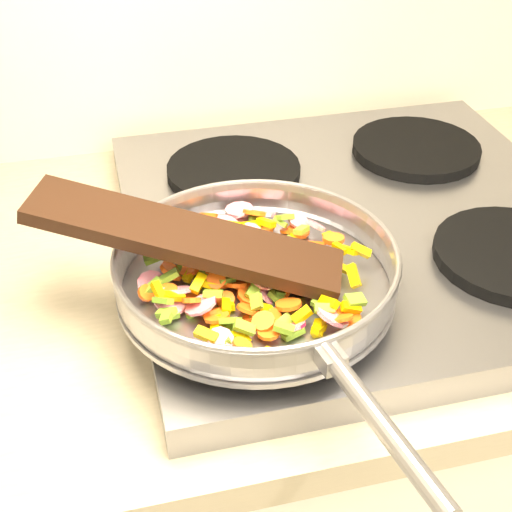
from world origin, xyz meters
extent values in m
cube|color=#939399|center=(-0.70, 1.67, 0.92)|extent=(0.60, 0.60, 0.04)
cylinder|color=black|center=(-0.84, 1.52, 0.95)|extent=(0.19, 0.19, 0.02)
cylinder|color=black|center=(-0.84, 1.81, 0.95)|extent=(0.19, 0.19, 0.02)
cylinder|color=black|center=(-0.56, 1.81, 0.95)|extent=(0.19, 0.19, 0.02)
cylinder|color=#9E9EA5|center=(-0.88, 1.53, 0.96)|extent=(0.30, 0.30, 0.01)
torus|color=#9E9EA5|center=(-0.88, 1.53, 0.98)|extent=(0.34, 0.34, 0.04)
torus|color=#9E9EA5|center=(-0.88, 1.53, 1.00)|extent=(0.31, 0.31, 0.01)
cylinder|color=#9E9EA5|center=(-0.83, 1.28, 1.00)|extent=(0.05, 0.19, 0.02)
cube|color=#9E9EA5|center=(-0.85, 1.37, 0.99)|extent=(0.03, 0.03, 0.02)
cube|color=#73A327|center=(-0.78, 1.54, 0.97)|extent=(0.02, 0.02, 0.01)
cylinder|color=#FF5D13|center=(-0.89, 1.60, 0.97)|extent=(0.03, 0.03, 0.02)
cylinder|color=#FF5D13|center=(-0.89, 1.47, 0.97)|extent=(0.04, 0.04, 0.02)
cylinder|color=red|center=(-0.86, 1.57, 0.98)|extent=(0.02, 0.03, 0.03)
cylinder|color=red|center=(-0.88, 1.45, 0.96)|extent=(0.04, 0.04, 0.01)
cube|color=#73A327|center=(-0.85, 1.53, 0.97)|extent=(0.02, 0.02, 0.01)
cylinder|color=red|center=(-0.87, 1.56, 0.97)|extent=(0.04, 0.04, 0.01)
cube|color=#D9AC02|center=(-0.77, 1.53, 0.98)|extent=(0.02, 0.02, 0.01)
cube|color=#D9AC02|center=(-0.95, 1.44, 0.98)|extent=(0.02, 0.02, 0.01)
cylinder|color=red|center=(-0.87, 1.60, 0.98)|extent=(0.04, 0.04, 0.02)
cylinder|color=#FF5D13|center=(-0.91, 1.53, 0.97)|extent=(0.03, 0.03, 0.01)
cube|color=#73A327|center=(-0.98, 1.48, 0.98)|extent=(0.02, 0.02, 0.01)
cylinder|color=red|center=(-0.85, 1.55, 0.97)|extent=(0.04, 0.04, 0.02)
cube|color=#D9AC02|center=(-0.87, 1.57, 0.98)|extent=(0.01, 0.03, 0.02)
cube|color=#73A327|center=(-0.82, 1.47, 0.97)|extent=(0.02, 0.02, 0.01)
cylinder|color=red|center=(-0.89, 1.55, 0.97)|extent=(0.04, 0.04, 0.02)
cylinder|color=red|center=(-0.86, 1.64, 0.97)|extent=(0.03, 0.03, 0.01)
cylinder|color=red|center=(-0.90, 1.54, 0.98)|extent=(0.04, 0.05, 0.03)
cylinder|color=#FF5D13|center=(-0.82, 1.56, 0.97)|extent=(0.03, 0.02, 0.02)
cylinder|color=#FF5D13|center=(-0.89, 1.50, 0.97)|extent=(0.04, 0.04, 0.02)
cube|color=#D9AC02|center=(-0.92, 1.49, 0.97)|extent=(0.01, 0.02, 0.01)
cube|color=#73A327|center=(-0.92, 1.45, 0.98)|extent=(0.02, 0.02, 0.02)
cube|color=#73A327|center=(-0.93, 1.54, 0.97)|extent=(0.03, 0.02, 0.02)
cylinder|color=#FF5D13|center=(-0.89, 1.45, 0.98)|extent=(0.03, 0.03, 0.02)
cube|color=#D9AC02|center=(-0.88, 1.57, 0.99)|extent=(0.02, 0.03, 0.01)
cylinder|color=#FF5D13|center=(-0.84, 1.63, 0.97)|extent=(0.03, 0.03, 0.01)
cylinder|color=#FF5D13|center=(-0.85, 1.50, 0.96)|extent=(0.03, 0.03, 0.02)
cube|color=#73A327|center=(-0.83, 1.61, 0.98)|extent=(0.02, 0.02, 0.02)
cube|color=#73A327|center=(-0.91, 1.52, 0.98)|extent=(0.02, 0.02, 0.01)
cube|color=#73A327|center=(-0.85, 1.57, 0.97)|extent=(0.02, 0.02, 0.01)
cylinder|color=red|center=(-0.82, 1.53, 0.98)|extent=(0.03, 0.03, 0.01)
cube|color=#D9AC02|center=(-0.93, 1.46, 0.97)|extent=(0.02, 0.03, 0.02)
cube|color=#73A327|center=(-0.92, 1.56, 0.97)|extent=(0.02, 0.02, 0.02)
cylinder|color=#FF5D13|center=(-0.89, 1.44, 0.97)|extent=(0.03, 0.03, 0.01)
cylinder|color=#FF5D13|center=(-0.81, 1.43, 0.98)|extent=(0.03, 0.03, 0.02)
cylinder|color=#FF5D13|center=(-0.95, 1.49, 0.98)|extent=(0.02, 0.02, 0.02)
cube|color=#73A327|center=(-0.85, 1.60, 0.97)|extent=(0.02, 0.02, 0.02)
cube|color=#D9AC02|center=(-0.85, 1.53, 0.97)|extent=(0.03, 0.01, 0.02)
cylinder|color=red|center=(-0.97, 1.60, 0.98)|extent=(0.03, 0.03, 0.02)
cube|color=#73A327|center=(-0.97, 1.54, 0.98)|extent=(0.02, 0.01, 0.02)
cylinder|color=#FF5D13|center=(-0.86, 1.47, 0.97)|extent=(0.03, 0.03, 0.01)
cube|color=#D9AC02|center=(-0.85, 1.50, 0.99)|extent=(0.03, 0.02, 0.02)
cylinder|color=red|center=(-0.97, 1.51, 0.97)|extent=(0.04, 0.04, 0.02)
cylinder|color=red|center=(-0.88, 1.54, 0.97)|extent=(0.03, 0.03, 0.02)
cube|color=#73A327|center=(-0.78, 1.54, 0.97)|extent=(0.02, 0.03, 0.02)
cylinder|color=red|center=(-0.84, 1.64, 0.98)|extent=(0.03, 0.03, 0.02)
cube|color=#73A327|center=(-0.89, 1.47, 0.97)|extent=(0.02, 0.02, 0.01)
cylinder|color=red|center=(-0.94, 1.49, 0.98)|extent=(0.04, 0.04, 0.02)
cube|color=#D9AC02|center=(-0.84, 1.43, 0.97)|extent=(0.02, 0.02, 0.01)
cylinder|color=#FF5D13|center=(-0.80, 1.61, 0.97)|extent=(0.03, 0.03, 0.01)
cube|color=#73A327|center=(-0.85, 1.63, 0.98)|extent=(0.02, 0.02, 0.01)
cylinder|color=#FF5D13|center=(-0.94, 1.43, 0.97)|extent=(0.03, 0.03, 0.01)
cube|color=#D9AC02|center=(-0.94, 1.55, 0.98)|extent=(0.02, 0.02, 0.02)
cube|color=#D9AC02|center=(-0.87, 1.51, 0.98)|extent=(0.02, 0.02, 0.01)
cube|color=#D9AC02|center=(-0.78, 1.58, 0.98)|extent=(0.01, 0.02, 0.02)
cube|color=#D9AC02|center=(-0.88, 1.62, 0.98)|extent=(0.02, 0.01, 0.02)
cube|color=#D9AC02|center=(-0.84, 1.49, 0.97)|extent=(0.02, 0.01, 0.02)
cube|color=#73A327|center=(-0.83, 1.44, 0.98)|extent=(0.02, 0.01, 0.01)
cube|color=#73A327|center=(-0.98, 1.50, 0.98)|extent=(0.02, 0.02, 0.02)
cylinder|color=red|center=(-0.89, 1.61, 0.99)|extent=(0.04, 0.05, 0.03)
cube|color=#73A327|center=(-0.92, 1.55, 0.97)|extent=(0.03, 0.02, 0.02)
cylinder|color=#FF5D13|center=(-0.89, 1.48, 0.97)|extent=(0.03, 0.04, 0.02)
cube|color=#73A327|center=(-0.99, 1.53, 0.98)|extent=(0.02, 0.02, 0.02)
cylinder|color=#FF5D13|center=(-0.86, 1.59, 0.98)|extent=(0.03, 0.03, 0.02)
cube|color=#D9AC02|center=(-0.86, 1.61, 0.98)|extent=(0.03, 0.02, 0.02)
cylinder|color=#FF5D13|center=(-0.96, 1.56, 0.97)|extent=(0.03, 0.03, 0.02)
cylinder|color=red|center=(-0.93, 1.43, 0.98)|extent=(0.04, 0.04, 0.02)
cylinder|color=#FF5D13|center=(-0.80, 1.44, 0.97)|extent=(0.04, 0.04, 0.01)
cube|color=#73A327|center=(-0.81, 1.58, 0.99)|extent=(0.02, 0.02, 0.01)
cylinder|color=#FF5D13|center=(-0.85, 1.64, 0.97)|extent=(0.02, 0.03, 0.02)
cylinder|color=red|center=(-0.99, 1.54, 0.97)|extent=(0.04, 0.04, 0.02)
cube|color=#D9AC02|center=(-0.98, 1.51, 0.99)|extent=(0.02, 0.02, 0.02)
cylinder|color=#FF5D13|center=(-0.92, 1.50, 0.97)|extent=(0.02, 0.02, 0.01)
cube|color=#73A327|center=(-0.91, 1.44, 0.98)|extent=(0.02, 0.02, 0.02)
cube|color=#D9AC02|center=(-0.91, 1.44, 0.97)|extent=(0.02, 0.01, 0.02)
cylinder|color=red|center=(-0.97, 1.50, 0.97)|extent=(0.03, 0.03, 0.01)
cube|color=#73A327|center=(-0.95, 1.56, 0.97)|extent=(0.02, 0.02, 0.01)
cylinder|color=red|center=(-0.87, 1.65, 0.98)|extent=(0.04, 0.04, 0.01)
cube|color=#D9AC02|center=(-0.76, 1.53, 0.99)|extent=(0.03, 0.02, 0.02)
cube|color=#73A327|center=(-0.95, 1.50, 0.97)|extent=(0.01, 0.02, 0.01)
cylinder|color=red|center=(-0.86, 1.57, 0.98)|extent=(0.04, 0.03, 0.03)
cube|color=#73A327|center=(-0.89, 1.61, 0.98)|extent=(0.02, 0.02, 0.01)
cylinder|color=#FF5D13|center=(-0.91, 1.64, 0.99)|extent=(0.02, 0.02, 0.02)
cylinder|color=red|center=(-0.87, 1.50, 0.97)|extent=(0.03, 0.03, 0.03)
cylinder|color=#FF5D13|center=(-0.93, 1.48, 0.97)|extent=(0.03, 0.02, 0.02)
cube|color=#D9AC02|center=(-0.78, 1.49, 0.98)|extent=(0.01, 0.03, 0.02)
cube|color=#D9AC02|center=(-0.78, 1.52, 0.97)|extent=(0.02, 0.02, 0.02)
cylinder|color=red|center=(-0.87, 1.51, 0.98)|extent=(0.03, 0.04, 0.02)
cube|color=#D9AC02|center=(-0.95, 1.60, 0.97)|extent=(0.01, 0.03, 0.02)
cube|color=#D9AC02|center=(-0.93, 1.52, 0.98)|extent=(0.03, 0.02, 0.02)
cube|color=#73A327|center=(-0.93, 1.44, 0.97)|extent=(0.02, 0.02, 0.01)
cube|color=#73A327|center=(-0.92, 1.46, 0.97)|extent=(0.02, 0.02, 0.01)
cube|color=#D9AC02|center=(-0.83, 1.43, 0.97)|extent=(0.02, 0.02, 0.02)
cylinder|color=#FF5D13|center=(-0.92, 1.52, 0.98)|extent=(0.03, 0.02, 0.02)
cube|color=#D9AC02|center=(-0.82, 1.54, 0.97)|extent=(0.02, 0.01, 0.01)
cube|color=#73A327|center=(-0.98, 1.47, 0.98)|extent=(0.02, 0.02, 0.01)
cylinder|color=#FF5D13|center=(-0.92, 1.42, 0.98)|extent=(0.02, 0.03, 0.01)
cylinder|color=#FF5D13|center=(-0.81, 1.61, 0.97)|extent=(0.03, 0.03, 0.02)
cylinder|color=#FF5D13|center=(-0.98, 1.51, 0.98)|extent=(0.03, 0.03, 0.01)
cube|color=#73A327|center=(-0.83, 1.58, 0.97)|extent=(0.03, 0.02, 0.02)
cylinder|color=red|center=(-0.93, 1.55, 0.98)|extent=(0.04, 0.04, 0.01)
cube|color=#D9AC02|center=(-0.82, 1.59, 0.97)|extent=(0.02, 0.03, 0.02)
cube|color=#D9AC02|center=(-0.85, 1.45, 0.98)|extent=(0.02, 0.01, 0.02)
cube|color=#D9AC02|center=(-0.87, 1.55, 0.98)|extent=(0.02, 0.02, 0.02)
cube|color=#D9AC02|center=(-0.87, 1.61, 0.97)|extent=(0.02, 0.02, 0.02)
cylinder|color=red|center=(-0.81, 1.50, 0.97)|extent=(0.05, 0.05, 0.01)
cylinder|color=red|center=(-0.92, 1.58, 0.97)|extent=(0.03, 0.03, 0.02)
cube|color=#73A327|center=(-0.86, 1.43, 0.97)|extent=(0.03, 0.02, 0.01)
cube|color=#73A327|center=(-0.88, 1.52, 0.98)|extent=(0.02, 0.02, 0.02)
cube|color=#73A327|center=(-0.98, 1.49, 0.97)|extent=(0.02, 0.01, 0.01)
cylinder|color=red|center=(-0.86, 1.58, 0.98)|extent=(0.04, 0.03, 0.02)
cylinder|color=red|center=(-0.96, 1.51, 0.98)|extent=(0.03, 0.03, 0.02)
cylinder|color=red|center=(-0.86, 1.58, 0.99)|extent=(0.03, 0.04, 0.02)
cube|color=#73A327|center=(-0.98, 1.57, 0.98)|extent=(0.02, 0.01, 0.01)
cylinder|color=#FF5D13|center=(-0.90, 1.52, 0.97)|extent=(0.03, 0.03, 0.02)
cylinder|color=#FF5D13|center=(-0.90, 1.53, 0.97)|extent=(0.02, 0.03, 0.02)
cylinder|color=red|center=(-0.86, 1.44, 0.97)|extent=(0.04, 0.04, 0.02)
cylinder|color=#FF5D13|center=(-0.83, 1.56, 0.98)|extent=(0.03, 0.02, 0.02)
cylinder|color=red|center=(-0.84, 1.53, 0.97)|extent=(0.03, 0.04, 0.03)
cube|color=#D9AC02|center=(-0.82, 1.45, 0.98)|extent=(0.02, 0.03, 0.02)
cube|color=#D9AC02|center=(-0.89, 1.41, 0.97)|extent=(0.02, 0.03, 0.01)
cube|color=#73A327|center=(-0.87, 1.45, 0.97)|extent=(0.02, 0.02, 0.01)
cube|color=#73A327|center=(-0.86, 1.50, 0.97)|extent=(0.01, 0.02, 0.01)
cube|color=#73A327|center=(-0.81, 1.51, 0.98)|extent=(0.02, 0.03, 0.01)
cube|color=#D9AC02|center=(-0.80, 1.44, 0.98)|extent=(0.02, 0.01, 0.02)
cube|color=#73A327|center=(-0.89, 1.50, 0.98)|extent=(0.02, 0.02, 0.02)
cube|color=#73A327|center=(-0.86, 1.58, 0.97)|extent=(0.02, 0.02, 0.01)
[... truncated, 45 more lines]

